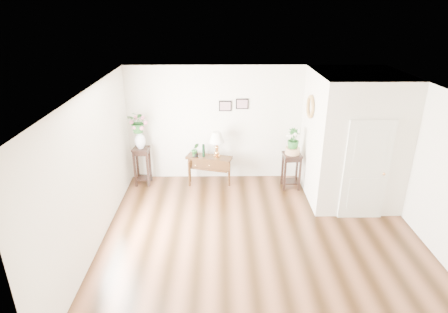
{
  "coord_description": "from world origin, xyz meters",
  "views": [
    {
      "loc": [
        -0.78,
        -5.87,
        4.17
      ],
      "look_at": [
        -0.7,
        1.3,
        1.15
      ],
      "focal_mm": 30.0,
      "sensor_mm": 36.0,
      "label": 1
    }
  ],
  "objects_px": {
    "console_table": "(209,170)",
    "table_lamp": "(217,143)",
    "plant_stand_a": "(143,166)",
    "plant_stand_b": "(291,171)"
  },
  "relations": [
    {
      "from": "table_lamp",
      "to": "plant_stand_b",
      "type": "height_order",
      "value": "table_lamp"
    },
    {
      "from": "console_table",
      "to": "plant_stand_a",
      "type": "xyz_separation_m",
      "value": [
        -1.61,
        0.03,
        0.11
      ]
    },
    {
      "from": "table_lamp",
      "to": "plant_stand_b",
      "type": "relative_size",
      "value": 0.72
    },
    {
      "from": "plant_stand_b",
      "to": "plant_stand_a",
      "type": "bearing_deg",
      "value": 176.26
    },
    {
      "from": "plant_stand_b",
      "to": "table_lamp",
      "type": "bearing_deg",
      "value": 173.31
    },
    {
      "from": "plant_stand_a",
      "to": "console_table",
      "type": "bearing_deg",
      "value": -0.95
    },
    {
      "from": "console_table",
      "to": "plant_stand_a",
      "type": "relative_size",
      "value": 1.15
    },
    {
      "from": "console_table",
      "to": "table_lamp",
      "type": "distance_m",
      "value": 0.73
    },
    {
      "from": "plant_stand_a",
      "to": "plant_stand_b",
      "type": "bearing_deg",
      "value": -3.74
    },
    {
      "from": "plant_stand_a",
      "to": "plant_stand_b",
      "type": "xyz_separation_m",
      "value": [
        3.55,
        -0.23,
        -0.04
      ]
    }
  ]
}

